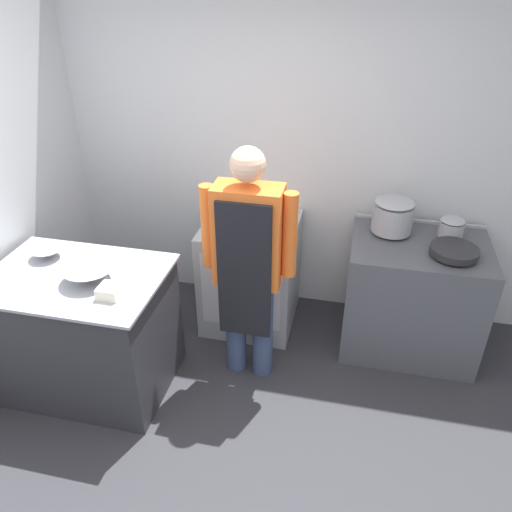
# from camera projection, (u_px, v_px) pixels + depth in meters

# --- Properties ---
(ground_plane) EXTENTS (14.00, 14.00, 0.00)m
(ground_plane) POSITION_uv_depth(u_px,v_px,m) (207.00, 491.00, 2.77)
(ground_plane) COLOR #2D2D33
(wall_back) EXTENTS (8.00, 0.05, 2.70)m
(wall_back) POSITION_uv_depth(u_px,v_px,m) (277.00, 144.00, 3.73)
(wall_back) COLOR silver
(wall_back) RESTS_ON ground_plane
(prep_counter) EXTENTS (1.10, 0.79, 0.87)m
(prep_counter) POSITION_uv_depth(u_px,v_px,m) (86.00, 331.00, 3.29)
(prep_counter) COLOR #2D2D33
(prep_counter) RESTS_ON ground_plane
(stove) EXTENTS (0.94, 0.71, 0.88)m
(stove) POSITION_uv_depth(u_px,v_px,m) (412.00, 296.00, 3.63)
(stove) COLOR #4C4F56
(stove) RESTS_ON ground_plane
(fridge_unit) EXTENTS (0.69, 0.68, 0.86)m
(fridge_unit) POSITION_uv_depth(u_px,v_px,m) (251.00, 273.00, 3.90)
(fridge_unit) COLOR #A8ADB2
(fridge_unit) RESTS_ON ground_plane
(person_cook) EXTENTS (0.60, 0.24, 1.65)m
(person_cook) POSITION_uv_depth(u_px,v_px,m) (248.00, 258.00, 3.13)
(person_cook) COLOR #38476B
(person_cook) RESTS_ON ground_plane
(mixing_bowl) EXTENTS (0.31, 0.31, 0.09)m
(mixing_bowl) POSITION_uv_depth(u_px,v_px,m) (89.00, 274.00, 3.00)
(mixing_bowl) COLOR #9EA0A8
(mixing_bowl) RESTS_ON prep_counter
(small_bowl) EXTENTS (0.20, 0.20, 0.06)m
(small_bowl) POSITION_uv_depth(u_px,v_px,m) (47.00, 253.00, 3.24)
(small_bowl) COLOR #9EA0A8
(small_bowl) RESTS_ON prep_counter
(plastic_tub) EXTENTS (0.12, 0.12, 0.07)m
(plastic_tub) POSITION_uv_depth(u_px,v_px,m) (110.00, 291.00, 2.87)
(plastic_tub) COLOR silver
(plastic_tub) RESTS_ON prep_counter
(stock_pot) EXTENTS (0.28, 0.28, 0.24)m
(stock_pot) POSITION_uv_depth(u_px,v_px,m) (393.00, 215.00, 3.48)
(stock_pot) COLOR #9EA0A8
(stock_pot) RESTS_ON stove
(saute_pan) EXTENTS (0.31, 0.31, 0.05)m
(saute_pan) POSITION_uv_depth(u_px,v_px,m) (454.00, 251.00, 3.25)
(saute_pan) COLOR #262628
(saute_pan) RESTS_ON stove
(sauce_pot) EXTENTS (0.17, 0.17, 0.14)m
(sauce_pot) POSITION_uv_depth(u_px,v_px,m) (452.00, 227.00, 3.43)
(sauce_pot) COLOR #9EA0A8
(sauce_pot) RESTS_ON stove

